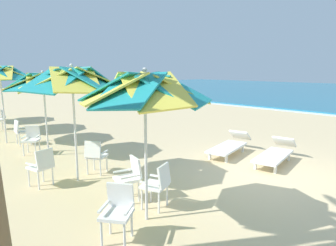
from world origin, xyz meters
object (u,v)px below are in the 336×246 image
object	(u,v)px
sun_lounger_1	(275,153)
plastic_chair_7	(0,118)
plastic_chair_2	(118,209)
beach_umbrella_2	(43,82)
plastic_chair_6	(21,131)
plastic_chair_1	(130,176)
plastic_chair_3	(95,155)
beach_umbrella_3	(0,74)
plastic_chair_0	(158,183)
plastic_chair_4	(42,165)
beach_umbrella_0	(145,90)
beach_umbrella_1	(72,80)
plastic_chair_5	(32,138)
sun_lounger_2	(230,145)

from	to	relation	value
sun_lounger_1	plastic_chair_7	bearing A→B (deg)	-160.32
plastic_chair_2	beach_umbrella_2	xyz separation A→B (m)	(-5.17, 1.23, 1.70)
beach_umbrella_2	plastic_chair_6	bearing A→B (deg)	-178.02
plastic_chair_1	plastic_chair_6	bearing A→B (deg)	178.66
plastic_chair_3	beach_umbrella_3	distance (m)	5.37
plastic_chair_0	plastic_chair_2	size ratio (longest dim) A/B	1.00
sun_lounger_1	plastic_chair_4	bearing A→B (deg)	-119.65
plastic_chair_7	sun_lounger_1	world-z (taller)	plastic_chair_7
plastic_chair_0	plastic_chair_4	bearing A→B (deg)	-158.03
plastic_chair_0	beach_umbrella_2	bearing A→B (deg)	178.85
beach_umbrella_0	beach_umbrella_2	bearing A→B (deg)	174.02
beach_umbrella_2	beach_umbrella_3	xyz separation A→B (m)	(-2.57, -0.35, 0.22)
plastic_chair_1	beach_umbrella_3	distance (m)	7.02
plastic_chair_4	beach_umbrella_2	size ratio (longest dim) A/B	0.34
plastic_chair_3	plastic_chair_6	size ratio (longest dim) A/B	1.00
beach_umbrella_2	beach_umbrella_3	size ratio (longest dim) A/B	0.92
plastic_chair_1	beach_umbrella_2	world-z (taller)	beach_umbrella_2
plastic_chair_0	beach_umbrella_2	distance (m)	5.15
plastic_chair_2	beach_umbrella_1	distance (m)	3.34
beach_umbrella_1	plastic_chair_5	world-z (taller)	beach_umbrella_1
beach_umbrella_0	plastic_chair_7	world-z (taller)	beach_umbrella_0
beach_umbrella_0	beach_umbrella_2	xyz separation A→B (m)	(-5.03, 0.53, -0.06)
plastic_chair_2	plastic_chair_4	world-z (taller)	same
beach_umbrella_1	plastic_chair_4	size ratio (longest dim) A/B	3.12
plastic_chair_5	plastic_chair_6	bearing A→B (deg)	172.29
plastic_chair_7	sun_lounger_1	size ratio (longest dim) A/B	0.39
sun_lounger_1	sun_lounger_2	bearing A→B (deg)	-174.69
beach_umbrella_0	sun_lounger_1	world-z (taller)	beach_umbrella_0
plastic_chair_7	plastic_chair_0	bearing A→B (deg)	-2.26
plastic_chair_0	plastic_chair_5	xyz separation A→B (m)	(-5.40, -0.16, 0.00)
plastic_chair_3	plastic_chair_7	size ratio (longest dim) A/B	1.00
plastic_chair_1	beach_umbrella_1	bearing A→B (deg)	-172.34
plastic_chair_0	plastic_chair_7	distance (m)	10.16
beach_umbrella_0	plastic_chair_7	bearing A→B (deg)	175.40
plastic_chair_4	plastic_chair_6	world-z (taller)	same
plastic_chair_4	beach_umbrella_3	xyz separation A→B (m)	(-4.84, 0.80, 1.92)
beach_umbrella_1	plastic_chair_6	xyz separation A→B (m)	(-4.42, 0.37, -1.84)
beach_umbrella_0	sun_lounger_2	distance (m)	5.02
plastic_chair_0	plastic_chair_1	xyz separation A→B (m)	(-0.68, -0.11, 0.00)
plastic_chair_4	sun_lounger_2	size ratio (longest dim) A/B	0.39
beach_umbrella_1	plastic_chair_5	distance (m)	3.56
plastic_chair_3	plastic_chair_5	xyz separation A→B (m)	(-2.96, -0.37, 0.00)
beach_umbrella_1	plastic_chair_3	bearing A→B (deg)	98.65
plastic_chair_1	beach_umbrella_1	size ratio (longest dim) A/B	0.32
beach_umbrella_1	plastic_chair_4	world-z (taller)	beach_umbrella_1
plastic_chair_1	plastic_chair_6	xyz separation A→B (m)	(-6.10, 0.14, 0.00)
plastic_chair_4	sun_lounger_1	xyz separation A→B (m)	(2.97, 5.21, -0.22)
plastic_chair_1	plastic_chair_4	world-z (taller)	same
plastic_chair_2	plastic_chair_7	distance (m)	10.57
plastic_chair_2	beach_umbrella_2	world-z (taller)	beach_umbrella_2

